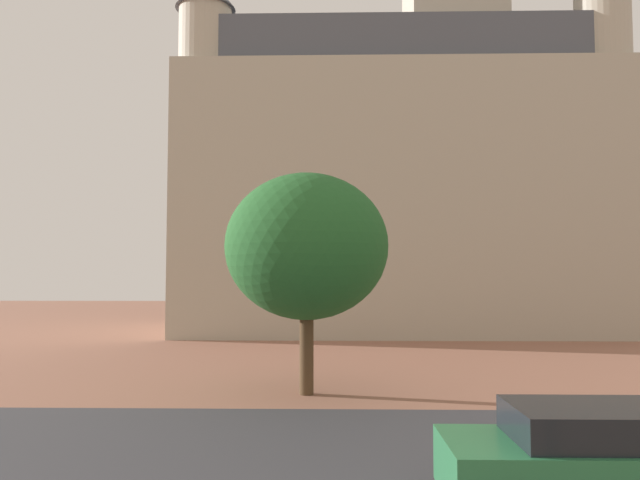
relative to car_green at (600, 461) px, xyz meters
name	(u,v)px	position (x,y,z in m)	size (l,w,h in m)	color
ground_plane	(324,439)	(-3.85, 3.57, -0.70)	(120.00, 120.00, 0.00)	#93604C
street_asphalt_strip	(323,467)	(-3.85, 1.87, -0.70)	(120.00, 8.52, 0.00)	#38383D
landmark_building	(405,174)	(0.58, 26.11, 8.46)	(24.28, 11.22, 28.65)	#B2A893
car_green	(600,461)	(0.00, 0.00, 0.00)	(4.28, 1.97, 1.45)	#287042
tree_curb_far	(307,247)	(-4.40, 7.88, 3.33)	(4.50, 4.50, 6.07)	#4C3823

